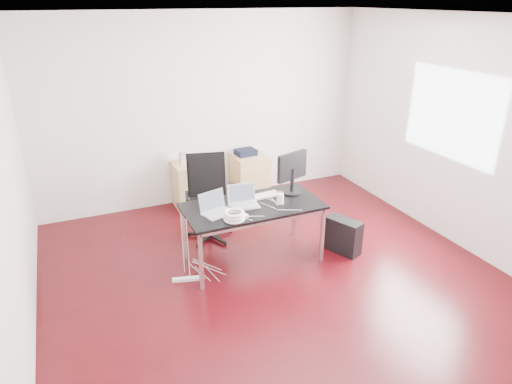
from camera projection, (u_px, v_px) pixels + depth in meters
name	position (u px, v px, depth m)	size (l,w,h in m)	color
room_shell	(281.00, 161.00, 4.66)	(5.00, 5.00, 5.00)	#35060A
desk	(253.00, 209.00, 5.31)	(1.60, 0.80, 0.73)	black
office_chair	(208.00, 193.00, 5.91)	(0.57, 0.59, 1.08)	black
filing_cabinet_left	(192.00, 185.00, 6.83)	(0.50, 0.50, 0.70)	tan
filing_cabinet_right	(250.00, 176.00, 7.17)	(0.50, 0.50, 0.70)	tan
pc_tower	(343.00, 236.00, 5.66)	(0.20, 0.45, 0.44)	black
wastebasket	(235.00, 194.00, 7.07)	(0.24, 0.24, 0.28)	black
power_strip	(186.00, 279.00, 5.15)	(0.30, 0.06, 0.04)	white
laptop_left	(216.00, 209.00, 5.06)	(0.39, 0.34, 0.23)	silver
laptop_right	(243.00, 201.00, 5.26)	(0.36, 0.29, 0.23)	silver
monitor	(292.00, 171.00, 5.52)	(0.44, 0.26, 0.51)	black
keyboard	(262.00, 196.00, 5.50)	(0.44, 0.14, 0.02)	white
cup_white	(280.00, 199.00, 5.30)	(0.08, 0.08, 0.12)	white
cup_brown	(280.00, 196.00, 5.41)	(0.08, 0.08, 0.10)	brown
cable_coil	(234.00, 216.00, 4.90)	(0.24, 0.24, 0.11)	white
power_adapter	(244.00, 216.00, 4.99)	(0.07, 0.07, 0.03)	white
speaker	(183.00, 158.00, 6.64)	(0.09, 0.08, 0.18)	#9E9E9E
navy_garment	(246.00, 152.00, 7.03)	(0.30, 0.24, 0.09)	black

